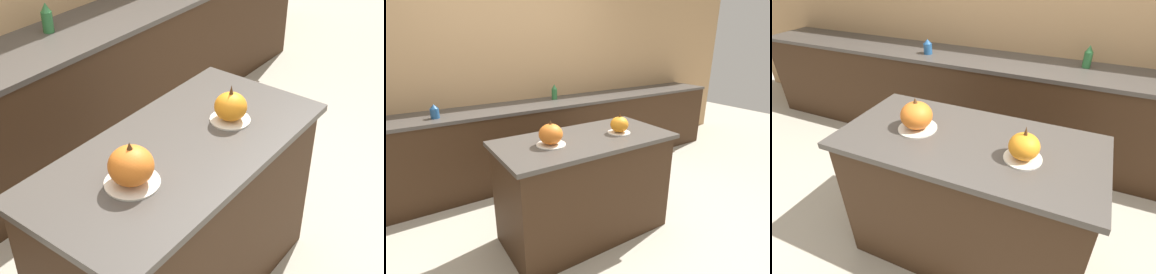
# 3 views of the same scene
# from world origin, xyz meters

# --- Properties ---
(kitchen_island) EXTENTS (1.47, 0.71, 0.90)m
(kitchen_island) POSITION_xyz_m (0.00, 0.00, 0.45)
(kitchen_island) COLOR #382314
(kitchen_island) RESTS_ON ground_plane
(back_counter) EXTENTS (6.00, 0.60, 0.92)m
(back_counter) POSITION_xyz_m (0.00, 1.32, 0.46)
(back_counter) COLOR #382314
(back_counter) RESTS_ON ground_plane
(pumpkin_cake_left) EXTENTS (0.23, 0.23, 0.20)m
(pumpkin_cake_left) POSITION_xyz_m (-0.32, -0.01, 0.98)
(pumpkin_cake_left) COLOR silver
(pumpkin_cake_left) RESTS_ON kitchen_island
(pumpkin_cake_right) EXTENTS (0.19, 0.19, 0.19)m
(pumpkin_cake_right) POSITION_xyz_m (0.32, -0.05, 0.97)
(pumpkin_cake_right) COLOR silver
(pumpkin_cake_right) RESTS_ON kitchen_island
(bottle_tall) EXTENTS (0.07, 0.07, 0.19)m
(bottle_tall) POSITION_xyz_m (0.49, 1.43, 1.01)
(bottle_tall) COLOR #2D6B38
(bottle_tall) RESTS_ON back_counter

